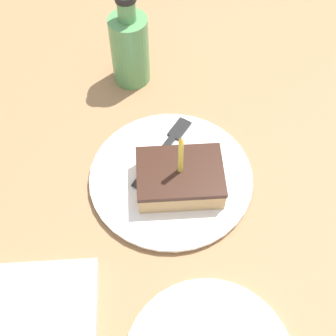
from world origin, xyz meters
TOP-DOWN VIEW (x-y plane):
  - ground_plane at (0.00, 0.00)m, footprint 2.40×2.40m
  - plate at (0.03, 0.00)m, footprint 0.27×0.27m
  - cake_slice at (0.01, -0.01)m, footprint 0.10×0.14m
  - fork at (0.09, 0.01)m, footprint 0.15×0.11m
  - bottle at (0.27, 0.06)m, footprint 0.07×0.07m

SIDE VIEW (x-z plane):
  - ground_plane at x=0.00m, z-range -0.04..0.00m
  - plate at x=0.03m, z-range 0.00..0.01m
  - fork at x=0.09m, z-range 0.01..0.02m
  - cake_slice at x=0.01m, z-range -0.03..0.10m
  - bottle at x=0.27m, z-range -0.02..0.17m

